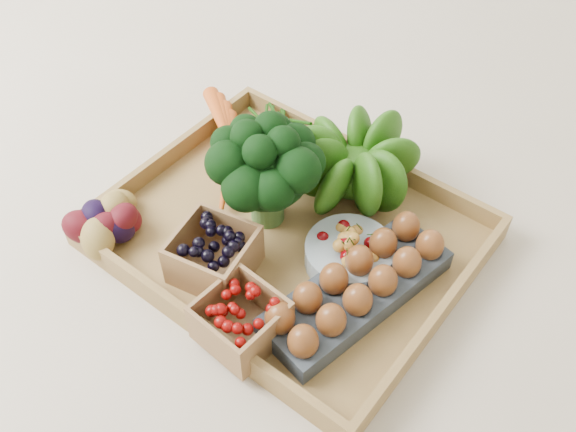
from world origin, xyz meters
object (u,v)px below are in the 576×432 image
Objects in this scene: tray at (288,238)px; cherry_bowl at (349,254)px; broccoli at (267,187)px; egg_carton at (357,292)px.

cherry_bowl is at bearing 7.83° from tray.
tray is at bearing -172.17° from cherry_bowl.
broccoli is (-0.05, 0.01, 0.08)m from tray.
tray is at bearing -11.09° from broccoli.
tray is at bearing 177.99° from egg_carton.
broccoli is at bearing -178.20° from cherry_bowl.
egg_carton is (0.16, -0.04, 0.03)m from tray.
tray is 1.82× the size of egg_carton.
tray is 0.09m from broccoli.
cherry_bowl reaches higher than tray.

